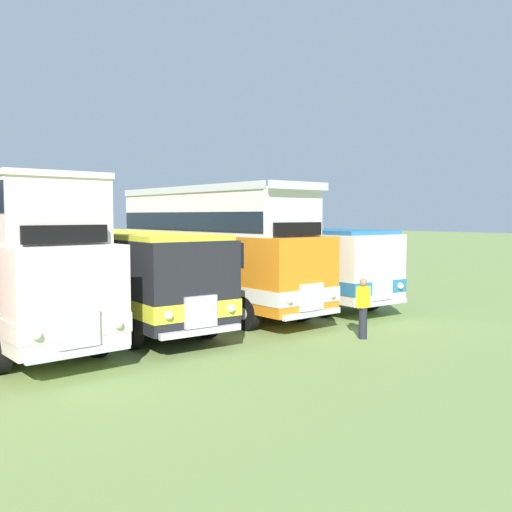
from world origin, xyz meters
name	(u,v)px	position (x,y,z in m)	size (l,w,h in m)	color
ground_plane	(124,324)	(0.00, 0.00, 0.00)	(200.00, 200.00, 0.00)	#7A934C
bus_second_in_row	(4,253)	(-3.63, -0.14, 2.47)	(2.81, 9.96, 4.49)	silver
bus_third_in_row	(123,270)	(0.00, 0.01, 1.75)	(3.09, 10.07, 2.99)	black
bus_fourth_in_row	(214,247)	(3.62, 0.10, 2.35)	(2.70, 9.82, 4.52)	orange
bus_fifth_in_row	(290,259)	(7.25, 0.03, 1.75)	(3.01, 9.81, 2.99)	silver
marshal_person	(363,308)	(4.35, -6.26, 0.89)	(0.36, 0.24, 1.73)	#23232D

